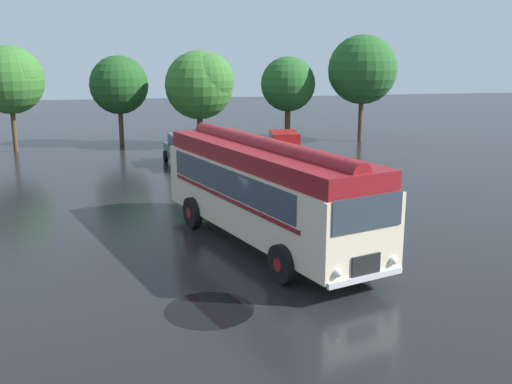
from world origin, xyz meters
TOP-DOWN VIEW (x-y plane):
  - ground_plane at (0.00, 0.00)m, footprint 120.00×120.00m
  - vintage_bus at (-0.18, 0.24)m, footprint 5.46×10.35m
  - car_near_left at (-1.51, 14.43)m, footprint 2.32×4.37m
  - car_mid_left at (1.07, 15.01)m, footprint 2.16×4.30m
  - car_mid_right at (4.06, 14.40)m, footprint 2.33×4.37m
  - tree_far_left at (-11.29, 20.80)m, footprint 4.11×4.11m
  - tree_left_of_centre at (-5.07, 22.41)m, footprint 3.78×3.78m
  - tree_centre at (0.15, 20.46)m, footprint 4.35×4.34m
  - tree_right_of_centre at (6.34, 22.23)m, footprint 3.71×3.71m
  - tree_far_right at (10.88, 20.82)m, footprint 4.62×4.62m
  - puddle_patch at (-2.62, -4.41)m, footprint 2.21×2.21m

SIDE VIEW (x-z plane):
  - ground_plane at x=0.00m, z-range 0.00..0.00m
  - puddle_patch at x=-2.62m, z-range 0.00..0.01m
  - car_near_left at x=-1.51m, z-range 0.02..1.68m
  - car_mid_left at x=1.07m, z-range 0.02..1.68m
  - car_mid_right at x=4.06m, z-range 0.02..1.68m
  - vintage_bus at x=-0.18m, z-range 0.15..3.64m
  - tree_left_of_centre at x=-5.07m, z-range 0.93..6.73m
  - tree_right_of_centre at x=6.34m, z-range 1.04..6.75m
  - tree_centre at x=0.15m, z-range 0.99..7.11m
  - tree_far_left at x=-11.29m, z-range 1.22..7.65m
  - tree_far_right at x=10.88m, z-range 1.20..8.34m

